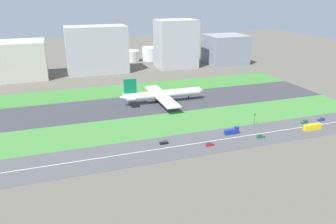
# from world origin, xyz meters

# --- Properties ---
(ground_plane) EXTENTS (800.00, 800.00, 0.00)m
(ground_plane) POSITION_xyz_m (0.00, 0.00, 0.00)
(ground_plane) COLOR #5B564C
(runway) EXTENTS (280.00, 46.00, 0.10)m
(runway) POSITION_xyz_m (0.00, 0.00, 0.05)
(runway) COLOR #38383D
(runway) RESTS_ON ground_plane
(grass_median_north) EXTENTS (280.00, 36.00, 0.10)m
(grass_median_north) POSITION_xyz_m (0.00, 41.00, 0.05)
(grass_median_north) COLOR #3D7A33
(grass_median_north) RESTS_ON ground_plane
(grass_median_south) EXTENTS (280.00, 36.00, 0.10)m
(grass_median_south) POSITION_xyz_m (0.00, -41.00, 0.05)
(grass_median_south) COLOR #427F38
(grass_median_south) RESTS_ON ground_plane
(highway) EXTENTS (280.00, 28.00, 0.10)m
(highway) POSITION_xyz_m (0.00, -73.00, 0.05)
(highway) COLOR #4C4C4F
(highway) RESTS_ON ground_plane
(highway_centerline) EXTENTS (266.00, 0.50, 0.01)m
(highway_centerline) POSITION_xyz_m (0.00, -73.00, 0.11)
(highway_centerline) COLOR silver
(highway_centerline) RESTS_ON highway
(airliner) EXTENTS (65.00, 56.00, 19.70)m
(airliner) POSITION_xyz_m (14.03, 0.00, 6.23)
(airliner) COLOR white
(airliner) RESTS_ON runway
(car_4) EXTENTS (4.40, 1.80, 2.00)m
(car_4) POSITION_xyz_m (85.26, -68.00, 0.92)
(car_4) COLOR #19662D
(car_4) RESTS_ON highway
(truck_0) EXTENTS (8.40, 2.50, 4.00)m
(truck_0) POSITION_xyz_m (34.26, -68.00, 1.67)
(truck_0) COLOR navy
(truck_0) RESTS_ON highway
(car_2) EXTENTS (4.40, 1.80, 2.00)m
(car_2) POSITION_xyz_m (46.64, -78.00, 0.92)
(car_2) COLOR #19662D
(car_2) RESTS_ON highway
(car_3) EXTENTS (4.40, 1.80, 2.00)m
(car_3) POSITION_xyz_m (98.39, -68.00, 0.92)
(car_3) COLOR navy
(car_3) RESTS_ON highway
(bus_0) EXTENTS (11.60, 2.50, 3.50)m
(bus_0) POSITION_xyz_m (82.37, -78.00, 1.82)
(bus_0) COLOR yellow
(bus_0) RESTS_ON highway
(car_1) EXTENTS (4.40, 1.80, 2.00)m
(car_1) POSITION_xyz_m (15.23, -78.00, 0.92)
(car_1) COLOR #B2191E
(car_1) RESTS_ON highway
(car_0) EXTENTS (4.40, 1.80, 2.00)m
(car_0) POSITION_xyz_m (-6.74, -68.00, 0.92)
(car_0) COLOR black
(car_0) RESTS_ON highway
(traffic_light) EXTENTS (0.36, 0.50, 7.20)m
(traffic_light) POSITION_xyz_m (54.16, -60.01, 4.29)
(traffic_light) COLOR #4C4C51
(traffic_light) RESTS_ON highway
(terminal_building) EXTENTS (50.60, 39.41, 34.64)m
(terminal_building) POSITION_xyz_m (-90.00, 114.00, 17.32)
(terminal_building) COLOR beige
(terminal_building) RESTS_ON ground_plane
(hangar_building) EXTENTS (58.98, 28.55, 46.02)m
(hangar_building) POSITION_xyz_m (-16.55, 114.00, 23.01)
(hangar_building) COLOR #B2B2B7
(hangar_building) RESTS_ON ground_plane
(office_tower) EXTENTS (41.40, 31.17, 49.99)m
(office_tower) POSITION_xyz_m (67.22, 114.00, 24.99)
(office_tower) COLOR #B2B2B7
(office_tower) RESTS_ON ground_plane
(cargo_warehouse) EXTENTS (43.21, 38.57, 31.76)m
(cargo_warehouse) POSITION_xyz_m (126.97, 114.00, 15.88)
(cargo_warehouse) COLOR gray
(cargo_warehouse) RESTS_ON ground_plane
(fuel_tank_west) EXTENTS (16.96, 16.96, 13.82)m
(fuel_tank_west) POSITION_xyz_m (3.26, 159.00, 6.91)
(fuel_tank_west) COLOR silver
(fuel_tank_west) RESTS_ON ground_plane
(fuel_tank_centre) EXTENTS (16.30, 16.30, 12.73)m
(fuel_tank_centre) POSITION_xyz_m (29.24, 159.00, 6.36)
(fuel_tank_centre) COLOR silver
(fuel_tank_centre) RESTS_ON ground_plane
(fuel_tank_east) EXTENTS (21.34, 21.34, 15.33)m
(fuel_tank_east) POSITION_xyz_m (52.25, 159.00, 7.67)
(fuel_tank_east) COLOR silver
(fuel_tank_east) RESTS_ON ground_plane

